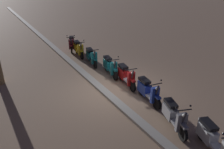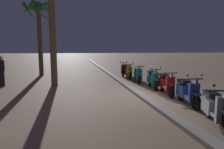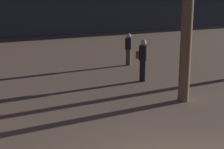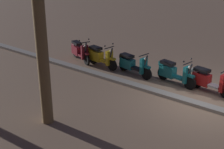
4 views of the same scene
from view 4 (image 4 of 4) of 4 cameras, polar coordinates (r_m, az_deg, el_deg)
ground_plane at (r=12.10m, az=15.99°, el=-4.64°), size 200.00×200.00×0.00m
curb_strip at (r=11.70m, az=15.22°, el=-5.16°), size 60.00×0.36×0.12m
scooter_red_gap_after_mid at (r=12.75m, az=16.47°, el=-1.00°), size 1.81×0.65×1.04m
scooter_teal_mid_front at (r=13.21m, az=10.70°, el=0.35°), size 1.83×0.66×1.17m
scooter_teal_lead_nearest at (r=13.93m, az=3.58°, el=1.80°), size 1.85×0.67×1.04m
scooter_yellow_second_in_line at (r=14.79m, az=-2.10°, el=3.16°), size 1.78×0.60×1.17m
scooter_maroon_far_back at (r=15.68m, az=-5.72°, el=4.14°), size 1.68×0.88×1.17m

